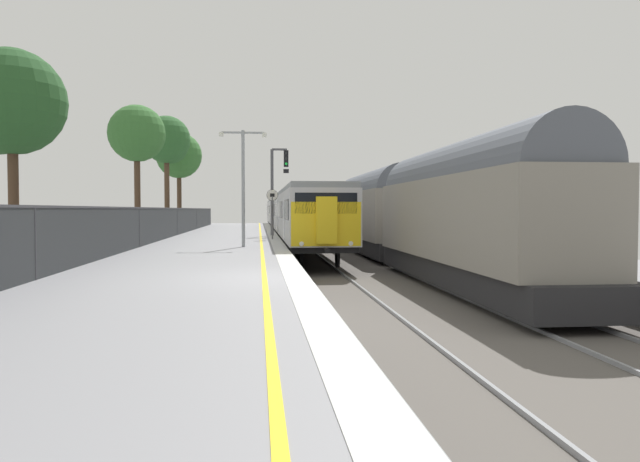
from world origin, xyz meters
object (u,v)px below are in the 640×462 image
commuter_train_at_platform (288,213)px  background_tree_centre (179,157)px  background_tree_back (168,142)px  signal_gantry (276,181)px  platform_lamp_mid (243,177)px  background_tree_right (7,106)px  speed_limit_sign (272,208)px  background_tree_left (136,136)px  freight_train_adjacent_track (408,210)px

commuter_train_at_platform → background_tree_centre: size_ratio=7.34×
commuter_train_at_platform → background_tree_back: size_ratio=6.82×
signal_gantry → platform_lamp_mid: bearing=-99.0°
background_tree_centre → background_tree_right: bearing=-90.6°
speed_limit_sign → background_tree_left: (-8.07, 5.70, 4.35)m
speed_limit_sign → background_tree_right: background_tree_right is taller
commuter_train_at_platform → freight_train_adjacent_track: bearing=-81.3°
freight_train_adjacent_track → signal_gantry: signal_gantry is taller
freight_train_adjacent_track → background_tree_back: bearing=122.7°
freight_train_adjacent_track → background_tree_centre: 29.59m
signal_gantry → background_tree_right: size_ratio=0.86×
commuter_train_at_platform → platform_lamp_mid: 27.07m
background_tree_left → background_tree_right: size_ratio=1.29×
signal_gantry → speed_limit_sign: (-0.36, -4.71, -1.60)m
freight_train_adjacent_track → background_tree_right: size_ratio=4.76×
signal_gantry → commuter_train_at_platform: bearing=84.7°
speed_limit_sign → background_tree_right: 15.97m
speed_limit_sign → commuter_train_at_platform: bearing=84.9°
background_tree_back → freight_train_adjacent_track: bearing=-57.3°
background_tree_left → background_tree_right: bearing=-89.3°
background_tree_left → background_tree_right: (0.23, -19.32, -1.52)m
freight_train_adjacent_track → platform_lamp_mid: bearing=-175.9°
signal_gantry → platform_lamp_mid: signal_gantry is taller
background_tree_left → background_tree_back: 9.69m
platform_lamp_mid → background_tree_back: background_tree_back is taller
commuter_train_at_platform → speed_limit_sign: 20.77m
background_tree_right → background_tree_back: background_tree_back is taller
platform_lamp_mid → background_tree_left: bearing=119.5°
signal_gantry → speed_limit_sign: bearing=-94.4°
platform_lamp_mid → commuter_train_at_platform: bearing=83.2°
signal_gantry → background_tree_left: size_ratio=0.67×
background_tree_back → platform_lamp_mid: bearing=-73.8°
signal_gantry → freight_train_adjacent_track: bearing=-62.0°
platform_lamp_mid → background_tree_right: size_ratio=0.80×
commuter_train_at_platform → background_tree_centre: (-9.31, -0.27, 4.78)m
commuter_train_at_platform → platform_lamp_mid: bearing=-96.8°
speed_limit_sign → background_tree_left: size_ratio=0.33×
commuter_train_at_platform → background_tree_right: 35.79m
freight_train_adjacent_track → background_tree_centre: size_ratio=3.60×
signal_gantry → background_tree_left: (-8.44, 0.99, 2.75)m
signal_gantry → background_tree_right: bearing=-114.1°
background_tree_centre → background_tree_right: background_tree_centre is taller
background_tree_left → platform_lamp_mid: bearing=-60.5°
background_tree_centre → background_tree_right: size_ratio=1.32×
background_tree_centre → signal_gantry: bearing=-63.5°
background_tree_left → background_tree_back: size_ratio=0.90×
freight_train_adjacent_track → background_tree_right: 16.13m
speed_limit_sign → background_tree_back: 17.88m
signal_gantry → background_tree_centre: size_ratio=0.65×
freight_train_adjacent_track → background_tree_back: size_ratio=3.35×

